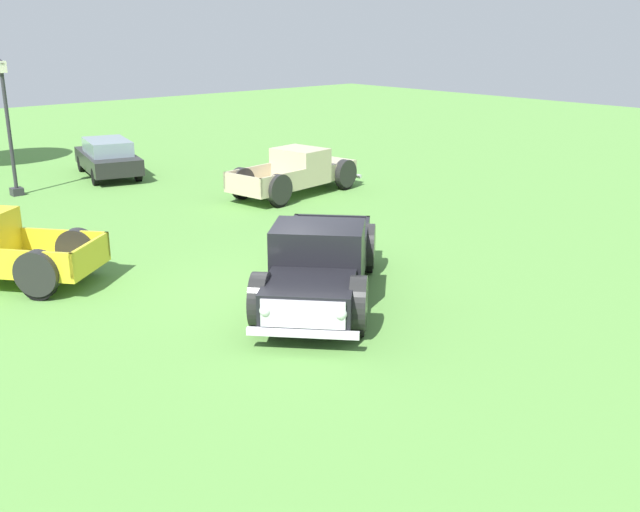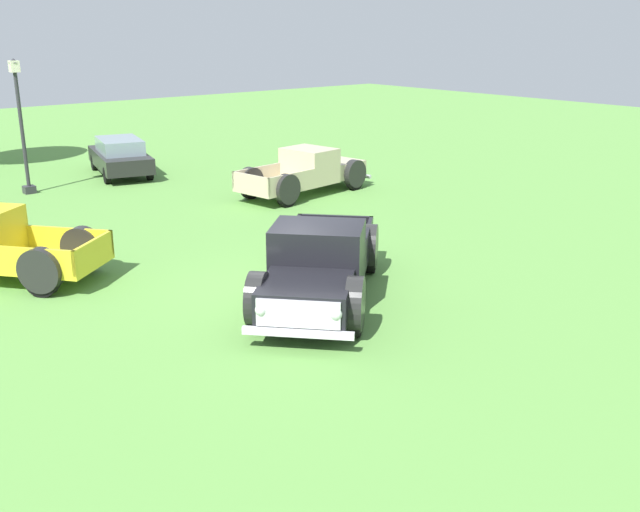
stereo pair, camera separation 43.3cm
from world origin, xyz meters
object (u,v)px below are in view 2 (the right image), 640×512
pickup_truck_foreground (317,268)px  sedan_distant_a (120,156)px  pickup_truck_behind_left (311,171)px  lamp_post_near (21,124)px

pickup_truck_foreground → sedan_distant_a: bearing=79.6°
pickup_truck_behind_left → sedan_distant_a: 7.69m
pickup_truck_foreground → lamp_post_near: (-0.99, 13.93, 1.50)m
pickup_truck_foreground → lamp_post_near: 14.04m
pickup_truck_behind_left → pickup_truck_foreground: bearing=-128.1°
pickup_truck_foreground → sedan_distant_a: size_ratio=1.18×
pickup_truck_foreground → sedan_distant_a: pickup_truck_foreground is taller
pickup_truck_behind_left → lamp_post_near: bearing=141.1°
pickup_truck_foreground → pickup_truck_behind_left: 10.22m
pickup_truck_foreground → pickup_truck_behind_left: (6.32, 8.04, -0.07)m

